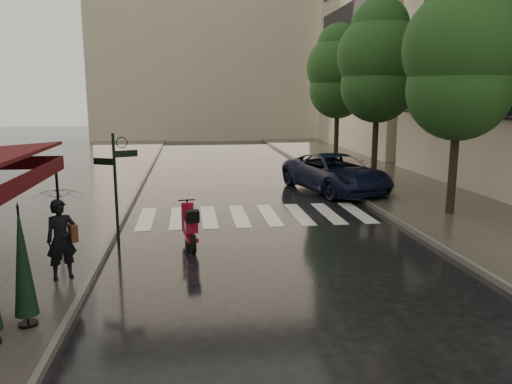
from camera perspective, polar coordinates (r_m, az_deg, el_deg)
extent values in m
plane|color=black|center=(11.42, -11.36, -10.19)|extent=(120.00, 120.00, 0.00)
cube|color=#38332D|center=(23.60, -20.47, 0.46)|extent=(6.00, 60.00, 0.12)
cube|color=#38332D|center=(24.84, 14.87, 1.28)|extent=(5.50, 60.00, 0.12)
cube|color=#595651|center=(23.10, -13.08, 0.69)|extent=(0.12, 60.00, 0.16)
cube|color=#595651|center=(23.92, 8.65, 1.20)|extent=(0.12, 60.00, 0.16)
cube|color=silver|center=(17.19, -12.43, -3.00)|extent=(0.50, 3.20, 0.01)
cube|color=silver|center=(17.13, -8.93, -2.93)|extent=(0.50, 3.20, 0.01)
cube|color=silver|center=(17.13, -5.41, -2.84)|extent=(0.50, 3.20, 0.01)
cube|color=silver|center=(17.20, -1.91, -2.74)|extent=(0.50, 3.20, 0.01)
cube|color=silver|center=(17.33, 1.55, -2.63)|extent=(0.50, 3.20, 0.01)
cube|color=silver|center=(17.52, 4.95, -2.52)|extent=(0.50, 3.20, 0.01)
cube|color=silver|center=(17.78, 8.26, -2.40)|extent=(0.50, 3.20, 0.01)
cube|color=silver|center=(18.09, 11.46, -2.27)|extent=(0.50, 3.20, 0.01)
cube|color=#4E0B0E|center=(10.81, -25.46, 0.69)|extent=(0.04, 7.00, 0.35)
cylinder|color=black|center=(14.10, -21.65, -1.20)|extent=(0.07, 0.07, 2.35)
cylinder|color=black|center=(14.01, -15.72, 0.15)|extent=(0.08, 0.08, 3.10)
cube|color=black|center=(13.83, -14.71, 4.26)|extent=(0.62, 0.26, 0.18)
cube|color=black|center=(13.93, -17.04, 3.36)|extent=(0.56, 0.29, 0.18)
cube|color=#C0B293|center=(40.18, 16.31, 17.94)|extent=(8.00, 16.00, 18.50)
cube|color=#C0B293|center=(49.04, -5.19, 17.85)|extent=(22.00, 6.00, 20.00)
cylinder|color=black|center=(18.02, 21.71, 4.36)|extent=(0.28, 0.28, 4.26)
sphere|color=#1A3D16|center=(17.93, 22.18, 10.88)|extent=(3.40, 3.40, 3.40)
sphere|color=#1A3D16|center=(17.99, 22.49, 14.99)|extent=(3.80, 3.80, 3.80)
sphere|color=#1A3D16|center=(18.13, 22.78, 18.81)|extent=(2.60, 2.60, 2.60)
cylinder|color=black|center=(24.30, 13.49, 6.61)|extent=(0.28, 0.28, 4.48)
sphere|color=#1A3D16|center=(24.24, 13.72, 11.70)|extent=(3.40, 3.40, 3.40)
sphere|color=#1A3D16|center=(24.30, 13.87, 14.91)|extent=(3.80, 3.80, 3.80)
sphere|color=#1A3D16|center=(24.43, 14.01, 17.90)|extent=(2.60, 2.60, 2.60)
cylinder|color=black|center=(30.98, 9.20, 7.54)|extent=(0.28, 0.28, 4.37)
sphere|color=#1A3D16|center=(30.93, 9.32, 11.44)|extent=(3.40, 3.40, 3.40)
sphere|color=#1A3D16|center=(30.98, 9.40, 13.89)|extent=(3.80, 3.80, 3.80)
sphere|color=#1A3D16|center=(31.07, 9.47, 16.19)|extent=(2.60, 2.60, 2.60)
imported|color=black|center=(11.67, -21.35, -5.08)|extent=(0.77, 0.67, 1.77)
imported|color=black|center=(11.42, -21.75, 0.46)|extent=(1.42, 1.43, 0.96)
cube|color=#492613|center=(11.70, -20.20, -4.38)|extent=(0.28, 0.36, 0.38)
cylinder|color=black|center=(13.22, -7.18, -5.95)|extent=(0.17, 0.51, 0.50)
cylinder|color=black|center=(14.47, -7.85, -4.47)|extent=(0.17, 0.51, 0.50)
cube|color=maroon|center=(13.85, -7.56, -4.81)|extent=(0.46, 1.39, 0.11)
cube|color=maroon|center=(13.51, -7.45, -3.82)|extent=(0.38, 0.61, 0.29)
cube|color=maroon|center=(14.20, -7.83, -2.75)|extent=(0.35, 0.17, 0.79)
cylinder|color=black|center=(14.21, -7.93, -0.92)|extent=(0.48, 0.10, 0.04)
cube|color=black|center=(13.05, -7.28, -2.77)|extent=(0.37, 0.35, 0.29)
imported|color=black|center=(21.71, 9.08, 2.16)|extent=(4.10, 6.30, 1.61)
cylinder|color=black|center=(9.89, -24.57, -13.53)|extent=(0.33, 0.33, 0.05)
cylinder|color=black|center=(9.52, -25.08, -7.74)|extent=(0.04, 0.04, 2.05)
cone|color=black|center=(9.49, -25.13, -7.15)|extent=(0.40, 0.40, 1.95)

